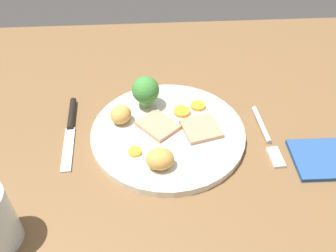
# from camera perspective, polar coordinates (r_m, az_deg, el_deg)

# --- Properties ---
(dining_table) EXTENTS (1.20, 0.84, 0.04)m
(dining_table) POSITION_cam_1_polar(r_m,az_deg,el_deg) (0.68, -2.70, -1.56)
(dining_table) COLOR brown
(dining_table) RESTS_ON ground
(dinner_plate) EXTENTS (0.27, 0.27, 0.01)m
(dinner_plate) POSITION_cam_1_polar(r_m,az_deg,el_deg) (0.65, -0.00, -1.11)
(dinner_plate) COLOR silver
(dinner_plate) RESTS_ON dining_table
(meat_slice_main) EXTENTS (0.09, 0.09, 0.01)m
(meat_slice_main) POSITION_cam_1_polar(r_m,az_deg,el_deg) (0.64, -1.60, 0.13)
(meat_slice_main) COLOR tan
(meat_slice_main) RESTS_ON dinner_plate
(meat_slice_under) EXTENTS (0.08, 0.08, 0.01)m
(meat_slice_under) POSITION_cam_1_polar(r_m,az_deg,el_deg) (0.64, 5.26, -0.40)
(meat_slice_under) COLOR tan
(meat_slice_under) RESTS_ON dinner_plate
(roast_potato_left) EXTENTS (0.05, 0.04, 0.03)m
(roast_potato_left) POSITION_cam_1_polar(r_m,az_deg,el_deg) (0.57, -1.31, -5.24)
(roast_potato_left) COLOR #BC8C42
(roast_potato_left) RESTS_ON dinner_plate
(roast_potato_right) EXTENTS (0.05, 0.05, 0.03)m
(roast_potato_right) POSITION_cam_1_polar(r_m,az_deg,el_deg) (0.65, -7.50, 1.82)
(roast_potato_right) COLOR #BC8C42
(roast_potato_right) RESTS_ON dinner_plate
(carrot_coin_front) EXTENTS (0.03, 0.03, 0.01)m
(carrot_coin_front) POSITION_cam_1_polar(r_m,az_deg,el_deg) (0.69, 4.77, 3.22)
(carrot_coin_front) COLOR orange
(carrot_coin_front) RESTS_ON dinner_plate
(carrot_coin_back) EXTENTS (0.02, 0.02, 0.00)m
(carrot_coin_back) POSITION_cam_1_polar(r_m,az_deg,el_deg) (0.60, -5.26, -4.08)
(carrot_coin_back) COLOR orange
(carrot_coin_back) RESTS_ON dinner_plate
(carrot_coin_side) EXTENTS (0.03, 0.03, 0.01)m
(carrot_coin_side) POSITION_cam_1_polar(r_m,az_deg,el_deg) (0.68, 2.22, 2.31)
(carrot_coin_side) COLOR orange
(carrot_coin_side) RESTS_ON dinner_plate
(broccoli_floret) EXTENTS (0.05, 0.05, 0.06)m
(broccoli_floret) POSITION_cam_1_polar(r_m,az_deg,el_deg) (0.67, -3.58, 5.64)
(broccoli_floret) COLOR #8CB766
(broccoli_floret) RESTS_ON dinner_plate
(fork) EXTENTS (0.02, 0.15, 0.01)m
(fork) POSITION_cam_1_polar(r_m,az_deg,el_deg) (0.67, 15.41, -1.71)
(fork) COLOR silver
(fork) RESTS_ON dining_table
(knife) EXTENTS (0.02, 0.19, 0.01)m
(knife) POSITION_cam_1_polar(r_m,az_deg,el_deg) (0.69, -15.20, 0.01)
(knife) COLOR black
(knife) RESTS_ON dining_table
(folded_napkin) EXTENTS (0.11, 0.09, 0.01)m
(folded_napkin) POSITION_cam_1_polar(r_m,az_deg,el_deg) (0.66, 23.71, -4.80)
(folded_napkin) COLOR navy
(folded_napkin) RESTS_ON dining_table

